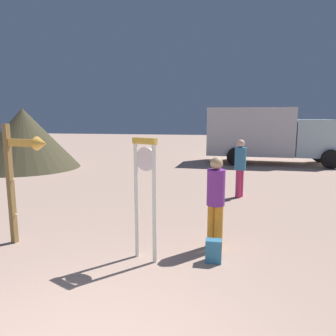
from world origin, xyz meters
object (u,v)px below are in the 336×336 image
(person_near_clock, at_px, (216,198))
(dome_tent, at_px, (24,138))
(arrow_sign, at_px, (22,166))
(backpack, at_px, (214,251))
(box_truck_near, at_px, (264,133))
(person_distant, at_px, (240,165))
(standing_clock, at_px, (145,186))

(person_near_clock, distance_m, dome_tent, 12.18)
(arrow_sign, bearing_deg, dome_tent, 123.87)
(backpack, bearing_deg, box_truck_near, 79.81)
(person_near_clock, distance_m, box_truck_near, 11.76)
(arrow_sign, bearing_deg, person_distant, 46.86)
(backpack, relative_size, person_distant, 0.22)
(person_near_clock, bearing_deg, person_distant, 81.12)
(standing_clock, height_order, dome_tent, dome_tent)
(standing_clock, distance_m, backpack, 1.60)
(box_truck_near, bearing_deg, backpack, -100.19)
(arrow_sign, distance_m, backpack, 3.80)
(backpack, xyz_separation_m, person_distant, (0.62, 4.57, 0.79))
(standing_clock, xyz_separation_m, backpack, (1.16, 0.09, -1.10))
(standing_clock, bearing_deg, person_distant, 69.11)
(arrow_sign, xyz_separation_m, backpack, (3.56, -0.11, -1.34))
(standing_clock, xyz_separation_m, person_distant, (1.78, 4.66, -0.31))
(standing_clock, relative_size, box_truck_near, 0.33)
(arrow_sign, height_order, person_distant, arrow_sign)
(person_near_clock, height_order, backpack, person_near_clock)
(backpack, xyz_separation_m, box_truck_near, (2.18, 12.12, 1.38))
(standing_clock, height_order, backpack, standing_clock)
(person_near_clock, xyz_separation_m, dome_tent, (-9.22, 7.95, 0.45))
(standing_clock, height_order, arrow_sign, arrow_sign)
(person_near_clock, bearing_deg, arrow_sign, -172.37)
(person_distant, distance_m, dome_tent, 10.62)
(person_distant, bearing_deg, dome_tent, 158.04)
(backpack, xyz_separation_m, dome_tent, (-9.21, 8.54, 1.22))
(arrow_sign, bearing_deg, box_truck_near, 64.48)
(backpack, distance_m, person_distant, 4.68)
(person_near_clock, xyz_separation_m, backpack, (-0.00, -0.58, -0.77))
(person_distant, height_order, dome_tent, dome_tent)
(person_distant, xyz_separation_m, box_truck_near, (1.56, 7.55, 0.58))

